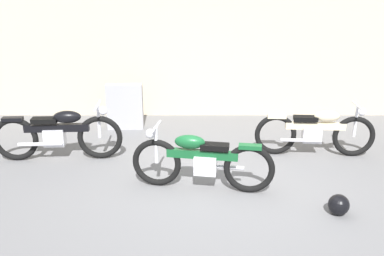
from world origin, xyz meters
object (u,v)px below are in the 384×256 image
object	(u,v)px
stone_marker	(125,107)
motorcycle_cream	(316,131)
helmet	(339,205)
motorcycle_green	(201,160)
motorcycle_black	(58,133)

from	to	relation	value
stone_marker	motorcycle_cream	size ratio (longest dim) A/B	0.46
helmet	stone_marker	bearing A→B (deg)	134.02
helmet	motorcycle_green	distance (m)	1.91
helmet	motorcycle_green	xyz separation A→B (m)	(-1.74, 0.71, 0.31)
stone_marker	motorcycle_black	world-z (taller)	motorcycle_black
motorcycle_black	motorcycle_cream	bearing A→B (deg)	-0.98
stone_marker	motorcycle_cream	xyz separation A→B (m)	(3.43, -1.37, -0.02)
stone_marker	helmet	distance (m)	4.63
stone_marker	motorcycle_cream	distance (m)	3.70
motorcycle_black	motorcycle_green	bearing A→B (deg)	-27.82
helmet	motorcycle_black	distance (m)	4.45
motorcycle_cream	helmet	bearing A→B (deg)	-92.89
helmet	motorcycle_cream	world-z (taller)	motorcycle_cream
stone_marker	helmet	world-z (taller)	stone_marker
stone_marker	motorcycle_cream	bearing A→B (deg)	-21.82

